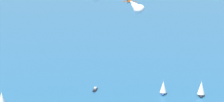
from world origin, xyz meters
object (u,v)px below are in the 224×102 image
object	(u,v)px
sailboat_far_stbd	(163,88)
biplane_wingman	(130,1)
sailboat_outer_ring_a	(201,89)
sailboat_mid_cluster	(2,98)
motorboat_inshore	(95,90)

from	to	relation	value
sailboat_far_stbd	biplane_wingman	distance (m)	75.72
sailboat_outer_ring_a	biplane_wingman	xyz separation A→B (m)	(-0.27, -61.13, 56.45)
sailboat_mid_cluster	biplane_wingman	size ratio (longest dim) A/B	1.17
motorboat_inshore	sailboat_mid_cluster	size ratio (longest dim) A/B	0.84
motorboat_inshore	sailboat_mid_cluster	distance (m)	56.23
motorboat_inshore	sailboat_far_stbd	bearing A→B (deg)	38.31
sailboat_mid_cluster	biplane_wingman	world-z (taller)	biplane_wingman
sailboat_far_stbd	sailboat_outer_ring_a	xyz separation A→B (m)	(17.39, 14.20, 0.44)
sailboat_far_stbd	sailboat_mid_cluster	size ratio (longest dim) A/B	1.19
sailboat_far_stbd	motorboat_inshore	size ratio (longest dim) A/B	1.41
sailboat_far_stbd	biplane_wingman	size ratio (longest dim) A/B	1.39
sailboat_mid_cluster	motorboat_inshore	bearing A→B (deg)	70.79
motorboat_inshore	sailboat_outer_ring_a	distance (m)	64.85
sailboat_outer_ring_a	biplane_wingman	distance (m)	83.21
sailboat_mid_cluster	biplane_wingman	bearing A→B (deg)	25.15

